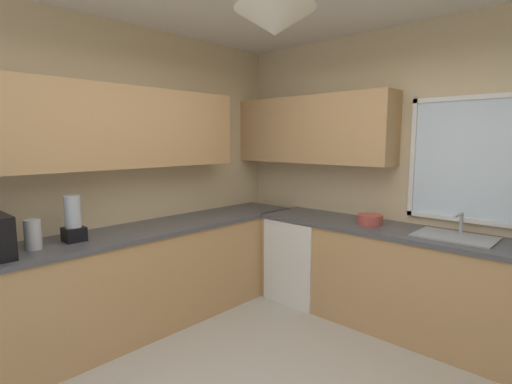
# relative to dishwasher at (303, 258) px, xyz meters

# --- Properties ---
(room_shell) EXTENTS (4.00, 4.06, 2.80)m
(room_shell) POSITION_rel_dishwasher_xyz_m (0.60, -1.14, 1.39)
(room_shell) COLOR beige
(room_shell) RESTS_ON ground_plane
(counter_run_left) EXTENTS (0.65, 3.67, 0.91)m
(counter_run_left) POSITION_rel_dishwasher_xyz_m (-0.66, -1.63, 0.02)
(counter_run_left) COLOR tan
(counter_run_left) RESTS_ON ground_plane
(counter_run_back) EXTENTS (3.09, 0.65, 0.91)m
(counter_run_back) POSITION_rel_dishwasher_xyz_m (1.18, 0.03, 0.02)
(counter_run_back) COLOR tan
(counter_run_back) RESTS_ON ground_plane
(dishwasher) EXTENTS (0.60, 0.60, 0.87)m
(dishwasher) POSITION_rel_dishwasher_xyz_m (0.00, 0.00, 0.00)
(dishwasher) COLOR white
(dishwasher) RESTS_ON ground_plane
(kettle) EXTENTS (0.11, 0.11, 0.22)m
(kettle) POSITION_rel_dishwasher_xyz_m (-0.64, -2.40, 0.59)
(kettle) COLOR #B7B7BC
(kettle) RESTS_ON counter_run_left
(sink_assembly) EXTENTS (0.59, 0.40, 0.19)m
(sink_assembly) POSITION_rel_dishwasher_xyz_m (1.47, 0.04, 0.49)
(sink_assembly) COLOR #9EA0A5
(sink_assembly) RESTS_ON counter_run_back
(bowl) EXTENTS (0.23, 0.23, 0.09)m
(bowl) POSITION_rel_dishwasher_xyz_m (0.73, 0.03, 0.52)
(bowl) COLOR #B74C42
(bowl) RESTS_ON counter_run_back
(blender_appliance) EXTENTS (0.15, 0.15, 0.36)m
(blender_appliance) POSITION_rel_dishwasher_xyz_m (-0.66, -2.11, 0.64)
(blender_appliance) COLOR black
(blender_appliance) RESTS_ON counter_run_left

